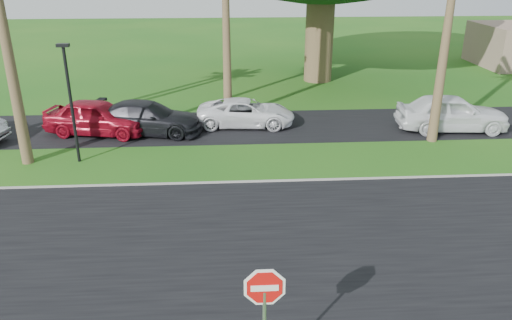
{
  "coord_description": "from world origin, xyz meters",
  "views": [
    {
      "loc": [
        -0.12,
        -10.34,
        7.53
      ],
      "look_at": [
        0.77,
        3.76,
        1.8
      ],
      "focal_mm": 35.0,
      "sensor_mm": 36.0,
      "label": 1
    }
  ],
  "objects_px": {
    "car_dark": "(147,118)",
    "car_minivan": "(246,113)",
    "car_red": "(97,117)",
    "stop_sign_near": "(264,302)",
    "car_pickup": "(452,113)"
  },
  "relations": [
    {
      "from": "car_minivan",
      "to": "car_pickup",
      "type": "height_order",
      "value": "car_pickup"
    },
    {
      "from": "car_red",
      "to": "car_pickup",
      "type": "height_order",
      "value": "car_pickup"
    },
    {
      "from": "car_dark",
      "to": "car_minivan",
      "type": "bearing_deg",
      "value": -69.35
    },
    {
      "from": "car_dark",
      "to": "car_pickup",
      "type": "bearing_deg",
      "value": -81.63
    },
    {
      "from": "car_red",
      "to": "car_dark",
      "type": "height_order",
      "value": "car_red"
    },
    {
      "from": "car_red",
      "to": "car_pickup",
      "type": "bearing_deg",
      "value": -79.57
    },
    {
      "from": "car_red",
      "to": "car_minivan",
      "type": "xyz_separation_m",
      "value": [
        6.81,
        0.82,
        -0.16
      ]
    },
    {
      "from": "car_red",
      "to": "car_dark",
      "type": "relative_size",
      "value": 0.94
    },
    {
      "from": "car_red",
      "to": "car_dark",
      "type": "bearing_deg",
      "value": -78.55
    },
    {
      "from": "stop_sign_near",
      "to": "car_dark",
      "type": "distance_m",
      "value": 15.41
    },
    {
      "from": "stop_sign_near",
      "to": "car_minivan",
      "type": "height_order",
      "value": "stop_sign_near"
    },
    {
      "from": "car_red",
      "to": "car_minivan",
      "type": "distance_m",
      "value": 6.86
    },
    {
      "from": "car_dark",
      "to": "car_minivan",
      "type": "distance_m",
      "value": 4.65
    },
    {
      "from": "car_dark",
      "to": "car_pickup",
      "type": "relative_size",
      "value": 1.01
    },
    {
      "from": "stop_sign_near",
      "to": "car_minivan",
      "type": "xyz_separation_m",
      "value": [
        0.36,
        15.62,
        -1.13
      ]
    }
  ]
}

